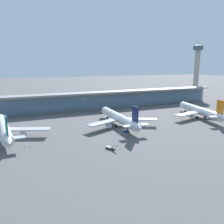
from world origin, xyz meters
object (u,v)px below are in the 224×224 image
(airliner_left_stand, at_px, (4,129))
(control_tower, at_px, (197,65))
(airliner_right_stand, at_px, (200,111))
(safety_cone_delta, at_px, (30,146))
(service_truck_on_taxiway_grey, at_px, (111,148))
(safety_cone_bravo, at_px, (24,147))
(service_truck_by_tail_blue, at_px, (127,131))
(airliner_centre_stand, at_px, (119,118))

(airliner_left_stand, relative_size, control_tower, 0.91)
(airliner_left_stand, bearing_deg, airliner_right_stand, -2.11)
(safety_cone_delta, bearing_deg, control_tower, 28.94)
(service_truck_on_taxiway_grey, xyz_separation_m, safety_cone_bravo, (-37.14, 18.96, -0.49))
(airliner_right_stand, bearing_deg, service_truck_by_tail_blue, -169.48)
(service_truck_by_tail_blue, distance_m, safety_cone_bravo, 56.77)
(airliner_centre_stand, xyz_separation_m, service_truck_by_tail_blue, (-2.37, -15.40, -4.34))
(airliner_centre_stand, height_order, safety_cone_bravo, airliner_centre_stand)
(airliner_centre_stand, height_order, control_tower, control_tower)
(service_truck_on_taxiway_grey, height_order, control_tower, control_tower)
(control_tower, relative_size, safety_cone_delta, 98.09)
(service_truck_on_taxiway_grey, bearing_deg, control_tower, 37.61)
(airliner_left_stand, bearing_deg, service_truck_on_taxiway_grey, -40.28)
(airliner_centre_stand, distance_m, service_truck_by_tail_blue, 16.18)
(airliner_centre_stand, height_order, airliner_right_stand, same)
(airliner_right_stand, height_order, service_truck_by_tail_blue, airliner_right_stand)
(airliner_right_stand, xyz_separation_m, safety_cone_delta, (-121.87, -14.69, -4.89))
(service_truck_on_taxiway_grey, bearing_deg, airliner_left_stand, 139.72)
(service_truck_by_tail_blue, bearing_deg, service_truck_on_taxiway_grey, -132.40)
(service_truck_by_tail_blue, distance_m, safety_cone_delta, 54.18)
(service_truck_by_tail_blue, relative_size, service_truck_on_taxiway_grey, 0.49)
(airliner_centre_stand, bearing_deg, safety_cone_bravo, -163.16)
(safety_cone_bravo, height_order, safety_cone_delta, same)
(airliner_left_stand, distance_m, control_tower, 245.16)
(service_truck_by_tail_blue, relative_size, safety_cone_bravo, 4.67)
(airliner_right_stand, distance_m, control_tower, 139.61)
(safety_cone_delta, bearing_deg, airliner_centre_stand, 17.23)
(service_truck_on_taxiway_grey, distance_m, safety_cone_bravo, 41.71)
(service_truck_by_tail_blue, bearing_deg, safety_cone_bravo, -177.50)
(airliner_centre_stand, distance_m, service_truck_on_taxiway_grey, 43.10)
(control_tower, bearing_deg, airliner_right_stand, -131.21)
(airliner_right_stand, xyz_separation_m, service_truck_on_taxiway_grey, (-87.30, -34.01, -4.40))
(airliner_left_stand, bearing_deg, safety_cone_delta, -59.92)
(safety_cone_bravo, bearing_deg, service_truck_by_tail_blue, 2.50)
(airliner_left_stand, xyz_separation_m, control_tower, (222.70, 97.29, 32.28))
(airliner_centre_stand, xyz_separation_m, safety_cone_bravo, (-59.08, -17.88, -4.89))
(airliner_left_stand, bearing_deg, control_tower, 23.60)
(safety_cone_bravo, distance_m, safety_cone_delta, 2.60)
(safety_cone_bravo, bearing_deg, control_tower, 28.72)
(airliner_right_stand, xyz_separation_m, safety_cone_bravo, (-124.45, -15.05, -4.89))
(service_truck_on_taxiway_grey, height_order, safety_cone_delta, service_truck_on_taxiway_grey)
(control_tower, bearing_deg, airliner_left_stand, -156.40)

